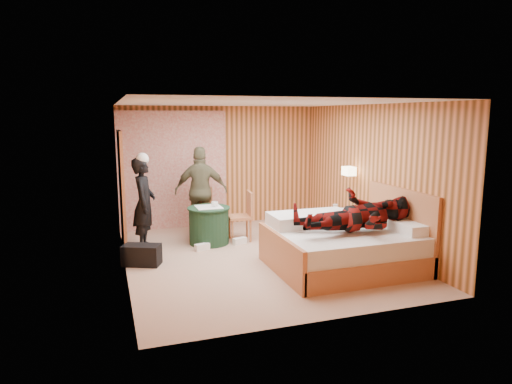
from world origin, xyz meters
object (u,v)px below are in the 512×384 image
object	(u,v)px
wall_lamp	(349,171)
man_on_bed	(358,205)
woman_standing	(144,204)
chair_far	(202,208)
nightstand	(338,223)
bed	(346,246)
round_table	(209,225)
chair_near	(244,212)
man_at_table	(201,191)
duffel_bag	(142,255)

from	to	relation	value
wall_lamp	man_on_bed	bearing A→B (deg)	-115.66
woman_standing	chair_far	bearing A→B (deg)	-49.67
wall_lamp	nightstand	bearing A→B (deg)	99.10
bed	round_table	distance (m)	2.59
wall_lamp	chair_near	distance (m)	2.07
wall_lamp	bed	bearing A→B (deg)	-120.30
woman_standing	man_on_bed	world-z (taller)	man_on_bed
bed	nightstand	xyz separation A→B (m)	(0.76, 1.65, -0.08)
man_at_table	man_on_bed	size ratio (longest dim) A/B	0.97
round_table	chair_far	xyz separation A→B (m)	(0.01, 0.62, 0.20)
nightstand	bed	bearing A→B (deg)	-114.82
round_table	chair_far	size ratio (longest dim) A/B	0.83
chair_near	man_at_table	bearing A→B (deg)	-126.67
woman_standing	man_at_table	size ratio (longest dim) A/B	0.93
man_at_table	man_on_bed	distance (m)	3.33
wall_lamp	round_table	world-z (taller)	wall_lamp
man_on_bed	chair_near	bearing A→B (deg)	115.66
chair_far	woman_standing	size ratio (longest dim) A/B	0.58
round_table	man_at_table	distance (m)	0.83
man_on_bed	wall_lamp	bearing A→B (deg)	64.34
wall_lamp	man_on_bed	xyz separation A→B (m)	(-0.77, -1.61, -0.28)
wall_lamp	man_at_table	distance (m)	2.82
nightstand	duffel_bag	world-z (taller)	nightstand
nightstand	chair_near	xyz separation A→B (m)	(-1.79, 0.33, 0.27)
bed	nightstand	bearing A→B (deg)	65.18
wall_lamp	nightstand	distance (m)	1.07
nightstand	woman_standing	size ratio (longest dim) A/B	0.33
bed	duffel_bag	xyz separation A→B (m)	(-2.97, 1.10, -0.18)
chair_near	wall_lamp	bearing A→B (deg)	78.30
wall_lamp	chair_near	bearing A→B (deg)	161.95
bed	duffel_bag	world-z (taller)	bed
woman_standing	nightstand	bearing A→B (deg)	-82.08
wall_lamp	nightstand	xyz separation A→B (m)	(-0.04, 0.27, -1.03)
chair_near	nightstand	bearing A→B (deg)	85.98
chair_far	chair_near	distance (m)	0.90
chair_near	round_table	bearing A→B (deg)	-82.28
chair_near	man_on_bed	bearing A→B (deg)	32.01
chair_near	man_on_bed	distance (m)	2.50
woman_standing	man_on_bed	distance (m)	3.64
wall_lamp	bed	xyz separation A→B (m)	(-0.81, -1.38, -0.96)
man_at_table	duffel_bag	bearing A→B (deg)	64.38
wall_lamp	bed	size ratio (longest dim) A/B	0.12
man_at_table	round_table	bearing A→B (deg)	104.47
chair_far	chair_near	bearing A→B (deg)	-35.84
bed	chair_far	bearing A→B (deg)	123.27
chair_far	man_at_table	size ratio (longest dim) A/B	0.54
nightstand	man_on_bed	distance (m)	2.15
chair_far	wall_lamp	bearing A→B (deg)	-19.29
chair_far	woman_standing	distance (m)	1.30
wall_lamp	chair_near	size ratio (longest dim) A/B	0.28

